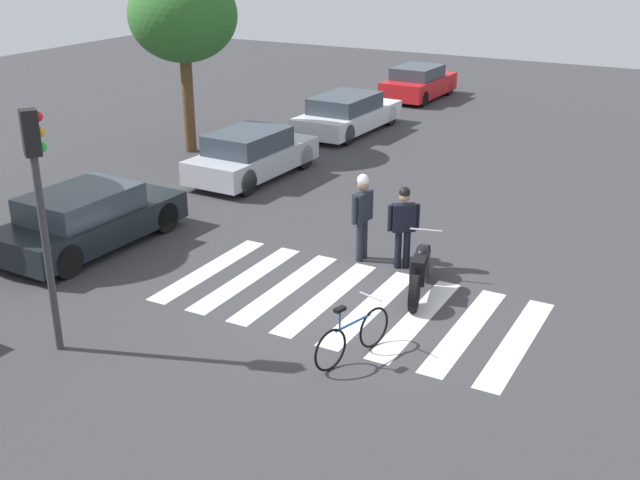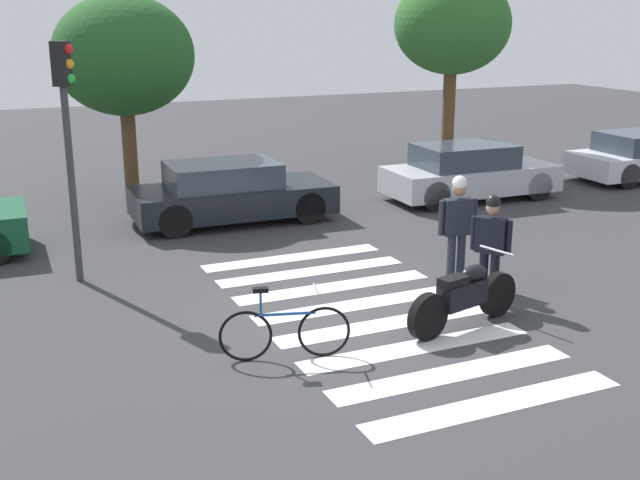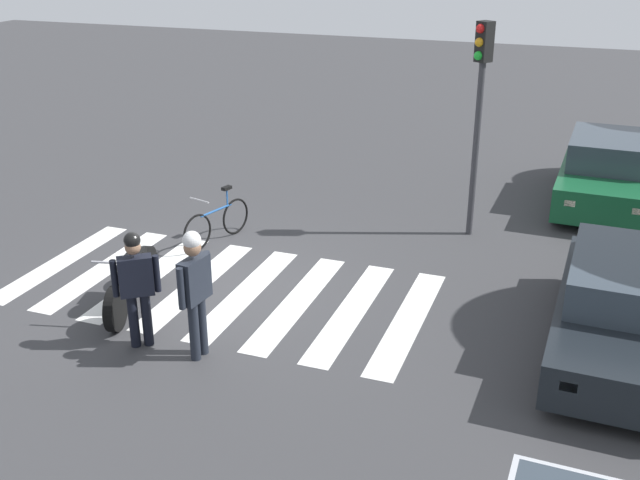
# 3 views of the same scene
# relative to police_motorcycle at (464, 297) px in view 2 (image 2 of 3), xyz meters

# --- Properties ---
(ground_plane) EXTENTS (60.00, 60.00, 0.00)m
(ground_plane) POSITION_rel_police_motorcycle_xyz_m (-0.99, 1.00, -0.47)
(ground_plane) COLOR #38383A
(police_motorcycle) EXTENTS (2.13, 0.80, 1.06)m
(police_motorcycle) POSITION_rel_police_motorcycle_xyz_m (0.00, 0.00, 0.00)
(police_motorcycle) COLOR black
(police_motorcycle) RESTS_ON ground_plane
(leaning_bicycle) EXTENTS (1.69, 0.59, 1.01)m
(leaning_bicycle) POSITION_rel_police_motorcycle_xyz_m (-2.77, 0.04, -0.08)
(leaning_bicycle) COLOR black
(leaning_bicycle) RESTS_ON ground_plane
(officer_on_foot) EXTENTS (0.69, 0.26, 1.86)m
(officer_on_foot) POSITION_rel_police_motorcycle_xyz_m (0.97, 1.68, 0.61)
(officer_on_foot) COLOR #1E232D
(officer_on_foot) RESTS_ON ground_plane
(officer_by_motorcycle) EXTENTS (0.44, 0.54, 1.72)m
(officer_by_motorcycle) POSITION_rel_police_motorcycle_xyz_m (0.99, 0.78, 0.52)
(officer_by_motorcycle) COLOR black
(officer_by_motorcycle) RESTS_ON ground_plane
(crosswalk_stripes) EXTENTS (3.43, 6.75, 0.01)m
(crosswalk_stripes) POSITION_rel_police_motorcycle_xyz_m (-0.99, 1.00, -0.47)
(crosswalk_stripes) COLOR silver
(crosswalk_stripes) RESTS_ON ground_plane
(car_black_suv) EXTENTS (4.34, 1.96, 1.32)m
(car_black_suv) POSITION_rel_police_motorcycle_xyz_m (-1.22, 7.15, 0.17)
(car_black_suv) COLOR black
(car_black_suv) RESTS_ON ground_plane
(car_silver_sedan) EXTENTS (4.24, 1.87, 1.35)m
(car_silver_sedan) POSITION_rel_police_motorcycle_xyz_m (4.75, 6.87, 0.18)
(car_silver_sedan) COLOR black
(car_silver_sedan) RESTS_ON ground_plane
(traffic_light_pole) EXTENTS (0.35, 0.33, 3.98)m
(traffic_light_pole) POSITION_rel_police_motorcycle_xyz_m (-4.78, 4.40, 2.22)
(traffic_light_pole) COLOR #38383D
(traffic_light_pole) RESTS_ON ground_plane
(street_tree_mid) EXTENTS (3.27, 3.27, 4.83)m
(street_tree_mid) POSITION_rel_police_motorcycle_xyz_m (-2.76, 10.08, 2.95)
(street_tree_mid) COLOR brown
(street_tree_mid) RESTS_ON ground_plane
(street_tree_far) EXTENTS (3.19, 3.19, 5.44)m
(street_tree_far) POSITION_rel_police_motorcycle_xyz_m (6.19, 10.08, 3.58)
(street_tree_far) COLOR brown
(street_tree_far) RESTS_ON ground_plane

